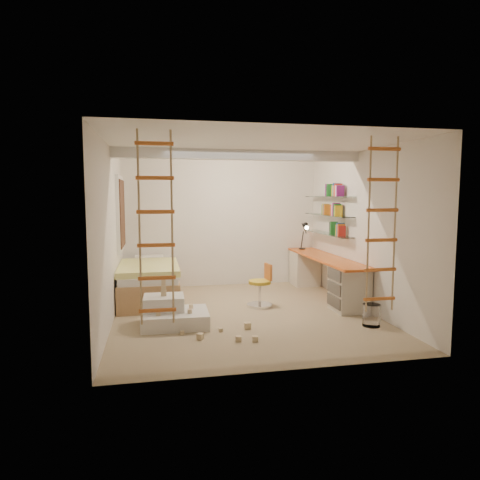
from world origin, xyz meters
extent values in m
plane|color=#9C8765|center=(0.00, 0.00, 0.00)|extent=(4.50, 4.50, 0.00)
cube|color=white|center=(0.00, 0.30, 2.52)|extent=(4.00, 0.18, 0.16)
cube|color=white|center=(-1.97, 1.50, 1.55)|extent=(0.06, 1.15, 1.35)
cube|color=#4C2D1E|center=(-1.93, 1.50, 1.55)|extent=(0.02, 1.00, 1.20)
cylinder|color=white|center=(1.67, -0.98, 0.16)|extent=(0.25, 0.25, 0.32)
cube|color=orange|center=(1.72, 0.83, 0.73)|extent=(0.55, 2.80, 0.04)
cube|color=beige|center=(1.72, 1.93, 0.35)|extent=(0.52, 0.55, 0.71)
cube|color=beige|center=(1.72, -0.17, 0.35)|extent=(0.52, 0.55, 0.71)
cube|color=#4C4742|center=(1.45, -0.17, 0.61)|extent=(0.02, 0.50, 0.18)
cube|color=#4C4742|center=(1.45, -0.17, 0.39)|extent=(0.02, 0.50, 0.18)
cube|color=#4C4742|center=(1.45, -0.17, 0.17)|extent=(0.02, 0.50, 0.18)
cube|color=white|center=(1.87, 1.13, 1.15)|extent=(0.25, 1.80, 0.01)
cube|color=white|center=(1.87, 1.13, 1.50)|extent=(0.25, 1.80, 0.01)
cube|color=white|center=(1.87, 1.13, 1.85)|extent=(0.25, 1.80, 0.01)
cube|color=#AD7F51|center=(-1.48, 1.23, 0.23)|extent=(1.00, 2.00, 0.45)
cube|color=white|center=(-1.48, 1.23, 0.51)|extent=(0.95, 1.95, 0.12)
cube|color=yellow|center=(-1.48, 1.08, 0.62)|extent=(1.02, 1.60, 0.10)
cube|color=white|center=(-1.48, 2.03, 0.63)|extent=(0.55, 0.35, 0.12)
cylinder|color=black|center=(1.67, 1.98, 0.76)|extent=(0.14, 0.14, 0.02)
cylinder|color=black|center=(1.67, 1.98, 0.95)|extent=(0.02, 0.15, 0.36)
cylinder|color=black|center=(1.67, 1.88, 1.20)|extent=(0.02, 0.27, 0.20)
cone|color=black|center=(1.67, 1.76, 1.25)|extent=(0.12, 0.14, 0.15)
cylinder|color=#FFEABF|center=(1.67, 1.72, 1.22)|extent=(0.08, 0.04, 0.08)
cylinder|color=gold|center=(0.35, 0.38, 0.42)|extent=(0.41, 0.41, 0.05)
cube|color=#C96726|center=(0.51, 0.40, 0.59)|extent=(0.07, 0.29, 0.27)
cylinder|color=silver|center=(0.35, 0.38, 0.23)|extent=(0.05, 0.05, 0.38)
cylinder|color=silver|center=(0.35, 0.38, 0.02)|extent=(0.47, 0.47, 0.04)
cube|color=silver|center=(-1.10, -0.41, 0.11)|extent=(0.97, 0.76, 0.21)
cube|color=silver|center=(-1.25, -0.30, 0.32)|extent=(0.59, 0.49, 0.21)
cube|color=#CCB284|center=(-1.25, -0.30, 0.46)|extent=(0.08, 0.08, 0.08)
cube|color=#CCB284|center=(-1.25, -0.30, 0.54)|extent=(0.07, 0.07, 0.07)
cube|color=#CCB284|center=(-1.25, -0.30, 0.63)|extent=(0.06, 0.06, 0.12)
cube|color=#CCB284|center=(-0.90, -0.55, 0.24)|extent=(0.06, 0.06, 0.06)
cube|color=#CCB284|center=(-0.86, -0.29, 0.24)|extent=(0.06, 0.06, 0.06)
cube|color=#CCB284|center=(-1.34, -0.58, 0.24)|extent=(0.06, 0.06, 0.06)
cube|color=#CCB284|center=(-0.33, -1.25, 0.04)|extent=(0.07, 0.07, 0.07)
cube|color=#CCB284|center=(-1.03, -0.84, 0.04)|extent=(0.07, 0.07, 0.07)
cube|color=#CCB284|center=(-0.10, -0.76, 0.04)|extent=(0.07, 0.07, 0.07)
cube|color=#CCB284|center=(-0.50, -0.82, 0.04)|extent=(0.07, 0.07, 0.07)
cube|color=#CCB284|center=(-0.12, -1.30, 0.04)|extent=(0.07, 0.07, 0.07)
cube|color=#CCB284|center=(-0.81, -1.07, 0.04)|extent=(0.07, 0.07, 0.07)
cube|color=red|center=(1.87, 1.13, 1.27)|extent=(0.14, 0.46, 0.22)
cube|color=orange|center=(1.87, 1.13, 1.62)|extent=(0.14, 0.70, 0.22)
cube|color=#194CA5|center=(1.87, 1.13, 1.97)|extent=(0.14, 0.70, 0.22)
camera|label=1|loc=(-1.36, -6.50, 1.88)|focal=32.00mm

